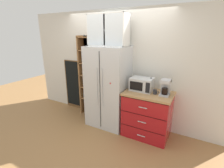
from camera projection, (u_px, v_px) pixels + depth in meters
ground_plane at (108, 123)px, 3.91m from camera, size 10.62×10.62×0.00m
wall_back_cream at (116, 67)px, 3.87m from camera, size 4.93×0.10×2.55m
refrigerator at (108, 87)px, 3.67m from camera, size 0.88×0.67×1.79m
pantry_shelf_column at (90, 76)px, 4.18m from camera, size 0.49×0.28×1.99m
counter_cabinet at (147, 114)px, 3.37m from camera, size 0.93×0.67×0.94m
microwave at (142, 84)px, 3.31m from camera, size 0.44×0.33×0.26m
coffee_maker at (165, 87)px, 3.05m from camera, size 0.17×0.20×0.31m
mug_charcoal at (155, 92)px, 3.13m from camera, size 0.11×0.07×0.09m
bottle_clear at (150, 85)px, 3.25m from camera, size 0.07×0.07×0.28m
upper_cabinet at (109, 30)px, 3.35m from camera, size 0.84×0.32×0.63m
chalkboard_menu at (74, 85)px, 4.57m from camera, size 0.60×0.04×1.35m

